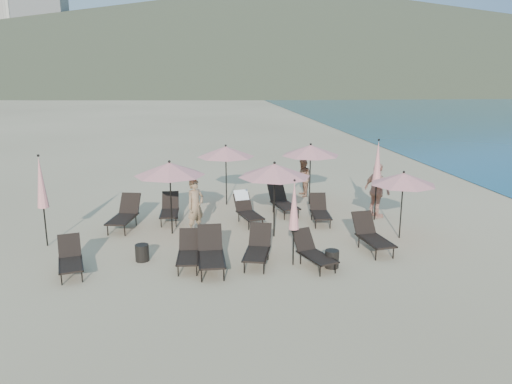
{
  "coord_description": "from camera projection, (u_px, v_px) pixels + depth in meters",
  "views": [
    {
      "loc": [
        -2.7,
        -12.35,
        5.02
      ],
      "look_at": [
        -0.59,
        3.5,
        1.1
      ],
      "focal_mm": 35.0,
      "sensor_mm": 36.0,
      "label": 1
    }
  ],
  "objects": [
    {
      "name": "hotel_skyline",
      "position": [
        9.0,
        32.0,
        256.79
      ],
      "size": [
        109.0,
        82.0,
        55.0
      ],
      "color": "beige",
      "rests_on": "ground"
    },
    {
      "name": "lounger_4",
      "position": [
        313.0,
        251.0,
        13.06
      ],
      "size": [
        1.02,
        1.59,
        0.85
      ],
      "rotation": [
        0.0,
        0.0,
        0.34
      ],
      "color": "black",
      "rests_on": "ground"
    },
    {
      "name": "volcanic_headland",
      "position": [
        308.0,
        34.0,
        307.63
      ],
      "size": [
        690.0,
        690.0,
        55.0
      ],
      "color": "brown",
      "rests_on": "ground"
    },
    {
      "name": "lounger_8",
      "position": [
        247.0,
        209.0,
        16.81
      ],
      "size": [
        0.94,
        1.68,
        0.99
      ],
      "rotation": [
        0.0,
        0.0,
        0.24
      ],
      "color": "black",
      "rests_on": "ground"
    },
    {
      "name": "beachgoer_b",
      "position": [
        303.0,
        178.0,
        20.21
      ],
      "size": [
        0.59,
        0.76,
        1.54
      ],
      "primitive_type": "imported",
      "rotation": [
        0.0,
        0.0,
        -1.58
      ],
      "color": "#AD7859",
      "rests_on": "ground"
    },
    {
      "name": "lounger_5",
      "position": [
        372.0,
        235.0,
        14.21
      ],
      "size": [
        0.83,
        1.74,
        0.96
      ],
      "rotation": [
        0.0,
        0.0,
        0.12
      ],
      "color": "black",
      "rests_on": "ground"
    },
    {
      "name": "beachgoer_a",
      "position": [
        195.0,
        207.0,
        15.55
      ],
      "size": [
        0.76,
        0.74,
        1.76
      ],
      "primitive_type": "imported",
      "rotation": [
        0.0,
        0.0,
        0.71
      ],
      "color": "#9D7855",
      "rests_on": "ground"
    },
    {
      "name": "lounger_7",
      "position": [
        170.0,
        209.0,
        16.98
      ],
      "size": [
        0.63,
        1.56,
        0.89
      ],
      "rotation": [
        0.0,
        0.0,
        -0.03
      ],
      "color": "black",
      "rests_on": "ground"
    },
    {
      "name": "umbrella_open_0",
      "position": [
        170.0,
        169.0,
        15.24
      ],
      "size": [
        2.18,
        2.18,
        2.35
      ],
      "color": "black",
      "rests_on": "ground"
    },
    {
      "name": "lounger_10",
      "position": [
        320.0,
        211.0,
        16.82
      ],
      "size": [
        0.73,
        1.57,
        0.87
      ],
      "rotation": [
        0.0,
        0.0,
        -0.1
      ],
      "color": "black",
      "rests_on": "ground"
    },
    {
      "name": "ground",
      "position": [
        295.0,
        261.0,
        13.44
      ],
      "size": [
        800.0,
        800.0,
        0.0
      ],
      "primitive_type": "plane",
      "color": "#D6BA8C",
      "rests_on": "ground"
    },
    {
      "name": "beachgoer_c",
      "position": [
        377.0,
        191.0,
        17.27
      ],
      "size": [
        0.88,
        1.22,
        1.92
      ],
      "primitive_type": "imported",
      "rotation": [
        0.0,
        0.0,
        1.99
      ],
      "color": "tan",
      "rests_on": "ground"
    },
    {
      "name": "lounger_3",
      "position": [
        258.0,
        248.0,
        13.26
      ],
      "size": [
        1.0,
        1.69,
        0.92
      ],
      "rotation": [
        0.0,
        0.0,
        -0.27
      ],
      "color": "black",
      "rests_on": "ground"
    },
    {
      "name": "umbrella_open_1",
      "position": [
        274.0,
        170.0,
        14.97
      ],
      "size": [
        2.2,
        2.2,
        2.36
      ],
      "color": "black",
      "rests_on": "ground"
    },
    {
      "name": "lounger_9",
      "position": [
        283.0,
        201.0,
        17.84
      ],
      "size": [
        0.98,
        1.76,
        0.96
      ],
      "rotation": [
        0.0,
        0.0,
        0.22
      ],
      "color": "black",
      "rests_on": "ground"
    },
    {
      "name": "umbrella_closed_2",
      "position": [
        41.0,
        183.0,
        14.2
      ],
      "size": [
        0.32,
        0.32,
        2.72
      ],
      "color": "black",
      "rests_on": "ground"
    },
    {
      "name": "umbrella_closed_1",
      "position": [
        377.0,
        164.0,
        16.71
      ],
      "size": [
        0.33,
        0.33,
        2.81
      ],
      "color": "black",
      "rests_on": "ground"
    },
    {
      "name": "lounger_1",
      "position": [
        189.0,
        252.0,
        13.06
      ],
      "size": [
        0.64,
        1.5,
        0.84
      ],
      "rotation": [
        0.0,
        0.0,
        -0.06
      ],
      "color": "black",
      "rests_on": "ground"
    },
    {
      "name": "umbrella_closed_0",
      "position": [
        294.0,
        206.0,
        12.82
      ],
      "size": [
        0.27,
        0.27,
        2.33
      ],
      "color": "black",
      "rests_on": "ground"
    },
    {
      "name": "lounger_0",
      "position": [
        70.0,
        258.0,
        12.58
      ],
      "size": [
        0.9,
        1.58,
        0.86
      ],
      "rotation": [
        0.0,
        0.0,
        0.23
      ],
      "color": "black",
      "rests_on": "ground"
    },
    {
      "name": "lounger_6",
      "position": [
        125.0,
        214.0,
        16.2
      ],
      "size": [
        1.03,
        1.85,
        1.0
      ],
      "rotation": [
        0.0,
        0.0,
        -0.22
      ],
      "color": "black",
      "rests_on": "ground"
    },
    {
      "name": "umbrella_open_4",
      "position": [
        311.0,
        150.0,
        18.71
      ],
      "size": [
        2.2,
        2.2,
        2.36
      ],
      "color": "black",
      "rests_on": "ground"
    },
    {
      "name": "umbrella_open_3",
      "position": [
        226.0,
        152.0,
        18.65
      ],
      "size": [
        2.16,
        2.16,
        2.32
      ],
      "color": "black",
      "rests_on": "ground"
    },
    {
      "name": "side_table_1",
      "position": [
        332.0,
        259.0,
        12.99
      ],
      "size": [
        0.37,
        0.37,
        0.47
      ],
      "primitive_type": "cylinder",
      "color": "black",
      "rests_on": "ground"
    },
    {
      "name": "side_table_0",
      "position": [
        142.0,
        253.0,
        13.44
      ],
      "size": [
        0.37,
        0.37,
        0.46
      ],
      "primitive_type": "cylinder",
      "color": "black",
      "rests_on": "ground"
    },
    {
      "name": "umbrella_open_2",
      "position": [
        403.0,
        179.0,
        14.89
      ],
      "size": [
        1.95,
        1.95,
        2.1
      ],
      "color": "black",
      "rests_on": "ground"
    },
    {
      "name": "lounger_2",
      "position": [
        211.0,
        252.0,
        12.83
      ],
      "size": [
        0.67,
        1.73,
        0.99
      ],
      "rotation": [
        0.0,
        0.0,
        0.0
      ],
      "color": "black",
      "rests_on": "ground"
    }
  ]
}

